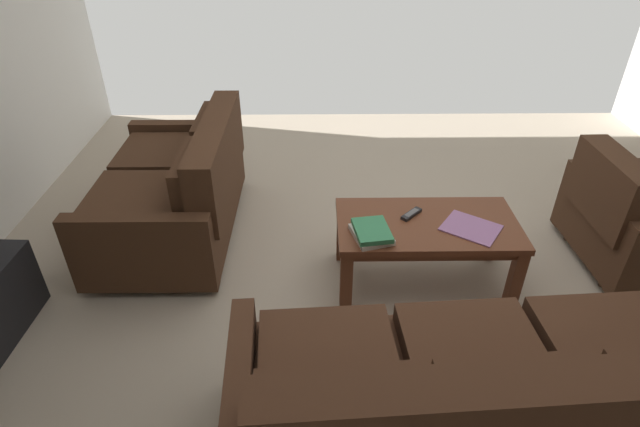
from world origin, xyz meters
name	(u,v)px	position (x,y,z in m)	size (l,w,h in m)	color
ground_plane	(398,278)	(0.00, 0.00, 0.00)	(5.61, 5.46, 0.01)	tan
sofa_main	(481,402)	(-0.14, 1.20, 0.35)	(2.09, 0.93, 0.82)	black
loveseat_near	(178,190)	(1.48, -0.53, 0.35)	(0.89, 1.43, 0.84)	black
coffee_table	(427,232)	(-0.14, 0.03, 0.38)	(1.07, 0.56, 0.45)	brown
book_stack	(372,233)	(0.21, 0.18, 0.48)	(0.25, 0.28, 0.06)	silver
tv_remote	(411,214)	(-0.05, -0.04, 0.46)	(0.14, 0.14, 0.02)	black
loose_magazine	(471,228)	(-0.37, 0.10, 0.45)	(0.25, 0.31, 0.01)	#996699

